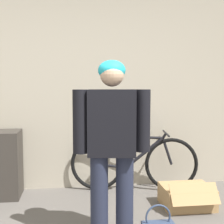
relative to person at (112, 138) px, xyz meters
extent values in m
cube|color=#B7AD99|center=(-0.21, 1.48, 0.40)|extent=(8.00, 0.06, 2.60)
cube|color=white|center=(0.34, 1.44, -0.55)|extent=(0.08, 0.01, 0.12)
cylinder|color=#23283D|center=(-0.11, 0.00, -0.53)|extent=(0.15, 0.15, 0.75)
cylinder|color=#23283D|center=(0.11, 0.00, -0.53)|extent=(0.15, 0.15, 0.75)
cube|color=black|center=(0.00, 0.00, 0.13)|extent=(0.43, 0.29, 0.56)
cylinder|color=black|center=(-0.27, 0.00, 0.14)|extent=(0.13, 0.13, 0.53)
cylinder|color=black|center=(0.27, 0.00, 0.14)|extent=(0.13, 0.13, 0.53)
sphere|color=#DBB28E|center=(0.00, 0.00, 0.54)|extent=(0.20, 0.20, 0.20)
ellipsoid|color=#23B7CC|center=(0.00, 0.01, 0.57)|extent=(0.23, 0.21, 0.17)
torus|color=black|center=(-0.02, 1.31, -0.56)|extent=(0.68, 0.15, 0.68)
torus|color=black|center=(0.92, 1.17, -0.56)|extent=(0.68, 0.15, 0.68)
cylinder|color=black|center=(0.16, 1.29, -0.59)|extent=(0.37, 0.09, 0.08)
cylinder|color=black|center=(0.11, 1.29, -0.38)|extent=(0.30, 0.08, 0.38)
cylinder|color=black|center=(0.29, 1.27, -0.41)|extent=(0.13, 0.05, 0.42)
cylinder|color=black|center=(0.57, 1.22, -0.42)|extent=(0.50, 0.12, 0.42)
cylinder|color=black|center=(0.53, 1.23, -0.22)|extent=(0.57, 0.12, 0.05)
cylinder|color=black|center=(0.87, 1.18, -0.39)|extent=(0.15, 0.06, 0.35)
cylinder|color=black|center=(0.83, 1.18, -0.19)|extent=(0.07, 0.04, 0.08)
cylinder|color=black|center=(0.85, 1.18, -0.16)|extent=(0.09, 0.46, 0.02)
ellipsoid|color=black|center=(0.24, 1.27, -0.19)|extent=(0.23, 0.11, 0.05)
torus|color=#334260|center=(0.38, -0.13, -0.67)|extent=(0.22, 0.02, 0.22)
cube|color=tan|center=(0.92, 0.63, -0.79)|extent=(0.54, 0.44, 0.23)
cube|color=tan|center=(0.92, 0.40, -0.68)|extent=(0.52, 0.16, 0.19)
camera|label=1|loc=(-0.34, -2.61, 0.45)|focal=50.00mm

